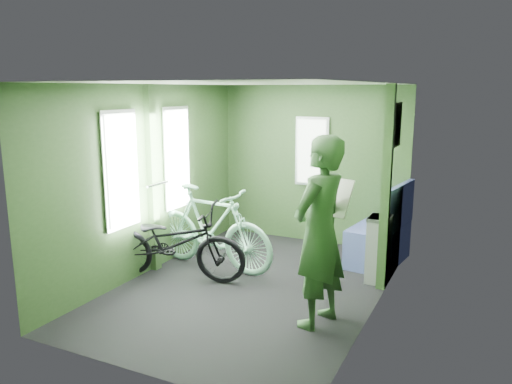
% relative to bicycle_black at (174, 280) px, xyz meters
% --- Properties ---
extents(room, '(4.00, 4.02, 2.31)m').
position_rel_bicycle_black_xyz_m(room, '(0.90, 0.25, 1.44)').
color(room, black).
rests_on(room, ground).
extents(bicycle_black, '(1.89, 1.10, 1.01)m').
position_rel_bicycle_black_xyz_m(bicycle_black, '(0.00, 0.00, 0.00)').
color(bicycle_black, black).
rests_on(bicycle_black, ground).
extents(bicycle_mint, '(1.84, 0.77, 1.11)m').
position_rel_bicycle_black_xyz_m(bicycle_mint, '(0.21, 0.52, 0.00)').
color(bicycle_mint, '#87D2AD').
rests_on(bicycle_mint, ground).
extents(passenger, '(0.60, 0.80, 1.84)m').
position_rel_bicycle_black_xyz_m(passenger, '(1.91, -0.33, 0.92)').
color(passenger, '#31532D').
rests_on(passenger, ground).
extents(waste_box, '(0.23, 0.33, 0.79)m').
position_rel_bicycle_black_xyz_m(waste_box, '(2.20, 1.01, 0.39)').
color(waste_box, gray).
rests_on(waste_box, ground).
extents(bench_seat, '(0.69, 1.07, 1.06)m').
position_rel_bicycle_black_xyz_m(bench_seat, '(2.09, 1.66, 0.31)').
color(bench_seat, navy).
rests_on(bench_seat, ground).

